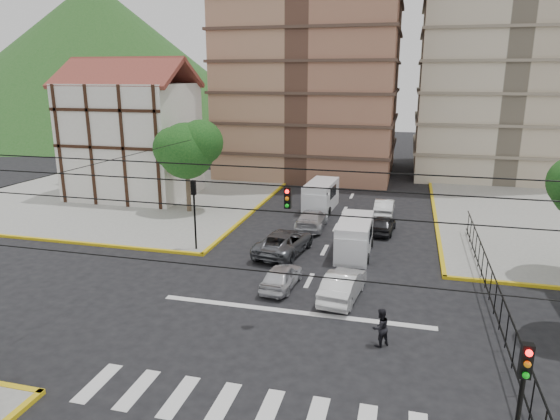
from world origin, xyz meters
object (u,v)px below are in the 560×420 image
(traffic_light_se, at_px, (521,396))
(car_silver_front_left, at_px, (282,276))
(van_left_lane, at_px, (320,197))
(car_white_front_right, at_px, (343,285))
(traffic_light_nw, at_px, (194,203))
(pedestrian_crosswalk, at_px, (380,327))
(van_right_lane, at_px, (354,239))

(traffic_light_se, distance_m, car_silver_front_left, 14.88)
(van_left_lane, height_order, car_white_front_right, van_left_lane)
(traffic_light_se, relative_size, traffic_light_nw, 1.00)
(car_white_front_right, distance_m, pedestrian_crosswalk, 4.58)
(traffic_light_nw, height_order, van_right_lane, traffic_light_nw)
(van_right_lane, distance_m, pedestrian_crosswalk, 10.58)
(van_left_lane, distance_m, car_silver_front_left, 15.65)
(traffic_light_se, height_order, van_left_lane, traffic_light_se)
(van_right_lane, bearing_deg, pedestrian_crosswalk, -78.19)
(traffic_light_nw, bearing_deg, traffic_light_se, -45.00)
(traffic_light_nw, relative_size, van_right_lane, 0.90)
(van_right_lane, bearing_deg, traffic_light_nw, -170.29)
(pedestrian_crosswalk, bearing_deg, van_right_lane, -119.55)
(pedestrian_crosswalk, bearing_deg, car_silver_front_left, -82.52)
(car_silver_front_left, distance_m, car_white_front_right, 3.31)
(car_silver_front_left, relative_size, car_white_front_right, 0.85)
(traffic_light_nw, distance_m, car_white_front_right, 11.10)
(van_left_lane, bearing_deg, car_silver_front_left, -84.02)
(traffic_light_nw, distance_m, car_silver_front_left, 8.10)
(van_right_lane, bearing_deg, car_white_front_right, -88.79)
(traffic_light_se, height_order, car_silver_front_left, traffic_light_se)
(traffic_light_nw, relative_size, van_left_lane, 0.84)
(van_right_lane, relative_size, van_left_lane, 0.94)
(traffic_light_se, height_order, van_right_lane, traffic_light_se)
(traffic_light_se, distance_m, car_white_front_right, 12.70)
(van_left_lane, xyz_separation_m, pedestrian_crosswalk, (6.05, -20.23, -0.30))
(car_white_front_right, bearing_deg, van_left_lane, -69.40)
(traffic_light_nw, height_order, car_white_front_right, traffic_light_nw)
(traffic_light_nw, distance_m, pedestrian_crosswalk, 14.88)
(van_right_lane, xyz_separation_m, pedestrian_crosswalk, (2.22, -10.34, -0.26))
(car_silver_front_left, bearing_deg, car_white_front_right, 175.44)
(car_white_front_right, bearing_deg, van_right_lane, -81.82)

